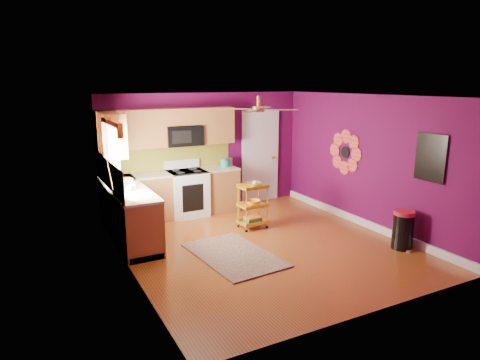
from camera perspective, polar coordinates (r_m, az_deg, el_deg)
ground at (r=7.40m, az=3.09°, el=-8.62°), size 5.00×5.00×0.00m
room_envelope at (r=6.98m, az=3.44°, el=3.99°), size 4.54×5.04×2.52m
lower_cabinets at (r=8.35m, az=-11.32°, el=-3.17°), size 2.81×2.31×0.94m
electric_range at (r=8.90m, az=-7.05°, el=-1.68°), size 0.76×0.66×1.13m
upper_cabinetry at (r=8.45m, az=-11.73°, el=6.45°), size 2.80×2.30×1.26m
left_window at (r=7.16m, az=-16.77°, el=4.53°), size 0.08×1.35×1.08m
panel_door at (r=9.84m, az=2.69°, el=3.04°), size 0.95×0.11×2.15m
right_wall_art at (r=8.10m, az=18.22°, el=3.26°), size 0.04×2.74×1.04m
ceiling_fan at (r=7.07m, az=2.49°, el=9.48°), size 1.01×1.01×0.26m
shag_rug at (r=6.96m, az=-0.85°, el=-9.94°), size 1.21×1.82×0.02m
rolling_cart at (r=8.07m, az=1.76°, el=-3.21°), size 0.52×0.39×0.92m
trash_can at (r=7.62m, az=20.91°, el=-6.22°), size 0.42×0.43×0.65m
teal_kettle at (r=9.13m, az=-2.04°, el=2.26°), size 0.18×0.18×0.21m
toaster at (r=9.23m, az=-1.82°, el=2.42°), size 0.22×0.15×0.18m
soap_bottle_a at (r=7.49m, az=-14.16°, el=-0.47°), size 0.08×0.08×0.18m
soap_bottle_b at (r=7.93m, az=-15.81°, el=0.18°), size 0.14×0.14×0.18m
counter_dish at (r=8.01m, az=-15.05°, el=-0.07°), size 0.27×0.27×0.07m
counter_cup at (r=7.37m, az=-14.52°, el=-1.06°), size 0.11×0.11×0.09m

